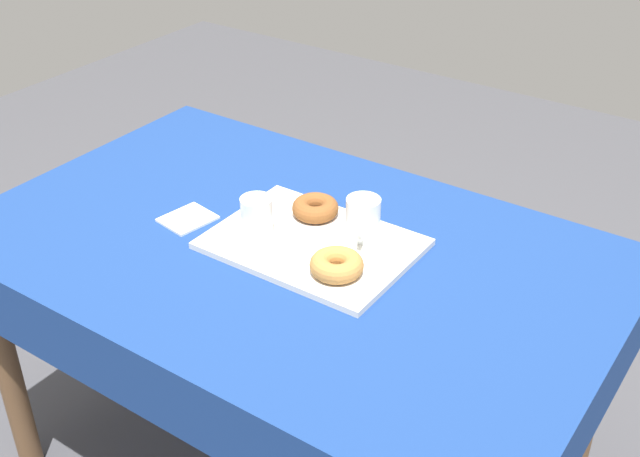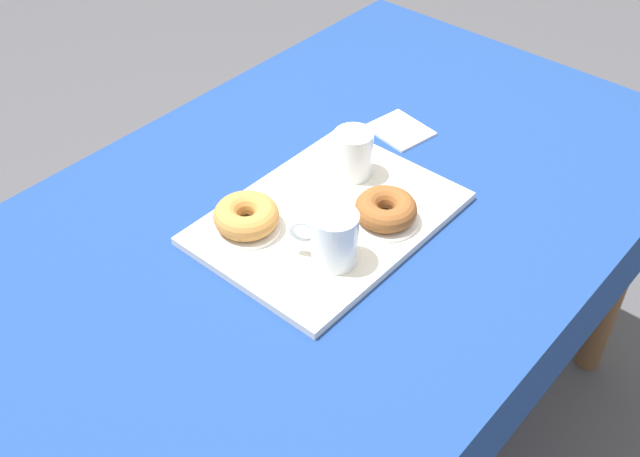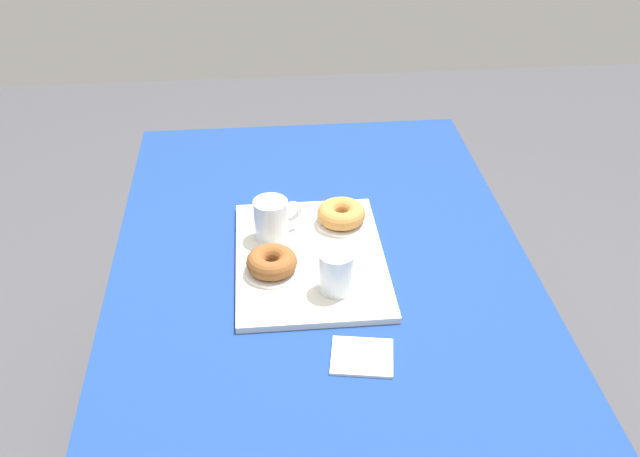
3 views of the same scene
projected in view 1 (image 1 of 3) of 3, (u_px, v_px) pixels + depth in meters
The scene contains 9 objects.
dining_table at pixel (288, 280), 1.88m from camera, with size 1.48×0.93×0.77m.
serving_tray at pixel (313, 244), 1.82m from camera, with size 0.45×0.33×0.01m, color silver.
tea_mug_left at pixel (363, 219), 1.81m from camera, with size 0.08×0.11×0.10m.
water_glass_near at pixel (257, 218), 1.82m from camera, with size 0.07×0.07×0.09m.
donut_plate_left at pixel (337, 275), 1.70m from camera, with size 0.12×0.12×0.01m, color white.
sugar_donut_left at pixel (337, 265), 1.68m from camera, with size 0.11×0.11×0.04m, color #BC7F3D.
donut_plate_right at pixel (314, 217), 1.90m from camera, with size 0.12×0.12×0.01m, color white.
sugar_donut_right at pixel (314, 208), 1.89m from camera, with size 0.11×0.11×0.04m, color brown.
paper_napkin at pixel (188, 219), 1.92m from camera, with size 0.10×0.12×0.01m, color white.
Camera 1 is at (0.93, -1.23, 1.77)m, focal length 45.08 mm.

